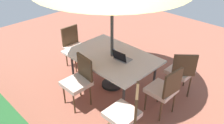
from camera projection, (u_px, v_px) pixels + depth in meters
name	position (u px, v px, depth m)	size (l,w,h in m)	color
ground_plane	(112.00, 86.00, 4.96)	(10.00, 10.00, 0.02)	#935442
dining_table	(112.00, 58.00, 4.60)	(1.80, 1.22, 0.74)	white
chair_north	(79.00, 79.00, 4.19)	(0.47, 0.48, 0.98)	beige
chair_west	(164.00, 89.00, 3.95)	(0.48, 0.47, 0.98)	beige
chair_northwest	(126.00, 111.00, 3.47)	(0.58, 0.58, 0.98)	beige
chair_east	(74.00, 45.00, 5.39)	(0.46, 0.46, 0.98)	beige
chair_southwest	(181.00, 70.00, 4.45)	(0.59, 0.59, 0.98)	beige
laptop	(122.00, 58.00, 4.40)	(0.33, 0.26, 0.21)	gray
cup	(113.00, 51.00, 4.64)	(0.08, 0.08, 0.09)	#334C99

